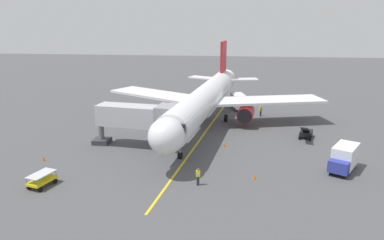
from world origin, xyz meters
name	(u,v)px	position (x,y,z in m)	size (l,w,h in m)	color
ground_plane	(214,124)	(0.00, 0.00, 0.00)	(220.00, 220.00, 0.00)	#4C4C4F
apron_lead_in_line	(201,138)	(1.17, 7.04, 0.01)	(0.24, 40.00, 0.01)	yellow
airplane	(206,99)	(1.14, 0.76, 4.00)	(34.56, 40.33, 11.50)	white
jet_bridge	(143,117)	(7.80, 11.33, 3.76)	(11.52, 4.11, 5.40)	#B7B7BC
ground_crew_marshaller	(198,176)	(0.00, 21.00, 0.89)	(0.44, 0.32, 1.71)	#23232D
ground_crew_wing_walker	(261,111)	(-7.27, -5.53, 0.89)	(0.47, 0.39, 1.71)	#23232D
box_truck_near_nose	(344,158)	(-14.47, 15.68, 1.39)	(3.95, 4.97, 2.62)	#2D3899
belt_loader_portside	(306,133)	(-12.55, 5.20, 0.71)	(2.45, 4.73, 2.32)	black
baggage_cart_starboard_side	(42,180)	(14.43, 23.08, 0.66)	(2.09, 2.87, 1.27)	yellow
box_truck_rear_apron	(238,101)	(-3.65, -10.06, 1.39)	(3.00, 4.93, 2.62)	white
safety_cone_nose_left	(224,145)	(-2.00, 9.97, 0.28)	(0.32, 0.32, 0.55)	#F2590F
safety_cone_nose_right	(254,177)	(-5.30, 19.01, 0.28)	(0.32, 0.32, 0.55)	#F2590F
safety_cone_wing_port	(43,158)	(17.68, 17.11, 0.28)	(0.32, 0.32, 0.55)	#F2590F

